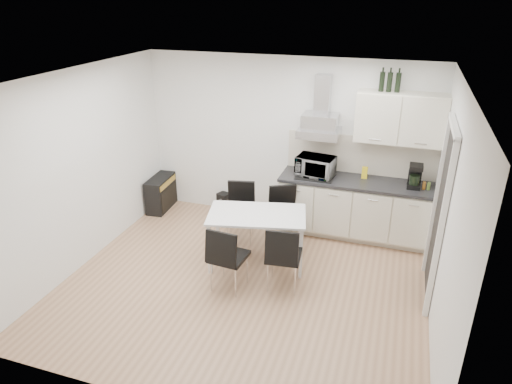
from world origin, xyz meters
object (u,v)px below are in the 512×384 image
chair_near_right (284,256)px  floor_speaker (224,202)px  dining_table (257,220)px  chair_far_right (285,218)px  kitchenette (358,185)px  chair_near_left (229,257)px  chair_far_left (240,213)px  guitar_amp (161,193)px

chair_near_right → floor_speaker: 2.37m
dining_table → chair_far_right: 0.67m
floor_speaker → kitchenette: bearing=18.0°
kitchenette → floor_speaker: (-2.22, 0.17, -0.67)m
dining_table → chair_near_right: size_ratio=1.61×
kitchenette → chair_far_right: 1.20m
chair_near_left → dining_table: bearing=82.3°
chair_near_left → kitchenette: bearing=59.6°
kitchenette → chair_near_right: kitchenette is taller
chair_far_left → floor_speaker: 1.07m
chair_far_left → chair_near_right: 1.33m
chair_near_right → guitar_amp: chair_near_right is taller
floor_speaker → chair_far_right: bearing=-9.6°
guitar_amp → chair_far_left: bearing=-23.5°
chair_far_right → chair_near_left: bearing=46.1°
chair_far_left → floor_speaker: bearing=-66.9°
kitchenette → chair_near_left: (-1.34, -1.86, -0.39)m
chair_far_right → guitar_amp: (-2.32, 0.54, -0.16)m
floor_speaker → chair_near_left: bearing=-44.2°
dining_table → guitar_amp: dining_table is taller
chair_far_right → chair_far_left: bearing=-21.9°
kitchenette → chair_near_left: kitchenette is taller
dining_table → floor_speaker: size_ratio=4.47×
chair_far_right → chair_near_right: same height
guitar_amp → floor_speaker: bearing=9.5°
guitar_amp → floor_speaker: 1.09m
chair_near_left → floor_speaker: bearing=118.8°
chair_near_right → floor_speaker: (-1.52, 1.80, -0.28)m
chair_far_left → chair_near_left: size_ratio=1.00×
chair_far_right → guitar_amp: 2.39m
guitar_amp → floor_speaker: guitar_amp is taller
chair_far_left → chair_far_right: (0.67, 0.05, 0.00)m
chair_far_left → guitar_amp: (-1.66, 0.59, -0.16)m
chair_far_left → guitar_amp: chair_far_left is taller
kitchenette → chair_near_right: size_ratio=2.86×
chair_far_right → guitar_amp: chair_far_right is taller
floor_speaker → guitar_amp: bearing=-144.4°
chair_far_right → guitar_amp: size_ratio=1.26×
kitchenette → floor_speaker: kitchenette is taller
dining_table → chair_far_right: chair_far_right is taller
guitar_amp → chair_near_left: bearing=-46.4°
dining_table → guitar_amp: (-2.09, 1.12, -0.37)m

